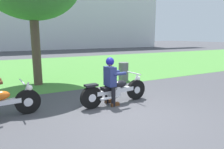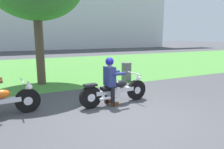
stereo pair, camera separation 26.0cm
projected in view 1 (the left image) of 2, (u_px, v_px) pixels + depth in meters
The scene contains 5 objects.
ground at pixel (127, 116), 5.17m from camera, with size 120.00×120.00×0.00m, color #424247.
grass_verge at pixel (51, 68), 13.01m from camera, with size 60.00×12.00×0.01m, color #478438.
motorcycle_lead at pixel (115, 91), 6.05m from camera, with size 2.21×0.66×0.87m.
rider_lead at pixel (111, 77), 5.88m from camera, with size 0.57×0.49×1.40m.
trash_can at pixel (123, 72), 9.20m from camera, with size 0.44×0.44×0.82m, color #595E5B.
Camera 1 is at (-2.65, -4.13, 1.99)m, focal length 32.83 mm.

